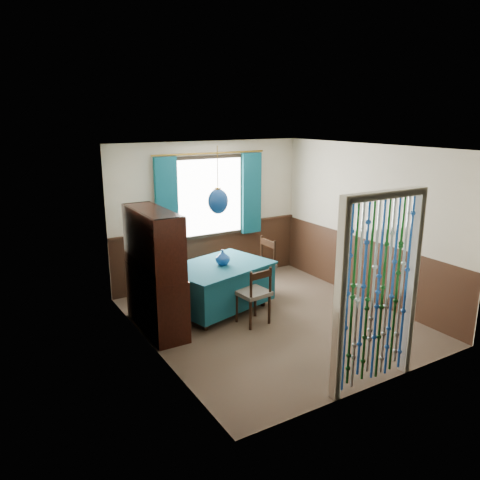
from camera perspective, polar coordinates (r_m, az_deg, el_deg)
floor at (r=6.99m, az=3.96°, el=-9.74°), size 4.00×4.00×0.00m
ceiling at (r=6.36m, az=4.37°, el=11.18°), size 4.00×4.00×0.00m
wall_back at (r=8.24m, az=-3.84°, el=3.26°), size 3.60×0.00×3.60m
wall_front at (r=5.13m, az=17.08°, el=-4.64°), size 3.60×0.00×3.60m
wall_left at (r=5.76m, az=-10.71°, el=-2.10°), size 0.00×4.00×4.00m
wall_right at (r=7.71m, az=15.20°, el=1.96°), size 0.00×4.00×4.00m
wainscot_back at (r=8.41m, az=-3.70°, el=-1.77°), size 3.60×0.00×3.60m
wainscot_front at (r=5.43m, az=16.35°, el=-12.09°), size 3.60×0.00×3.60m
wainscot_left at (r=6.02m, az=-10.23°, el=-8.92°), size 0.00×4.00×4.00m
wainscot_right at (r=7.90m, az=14.75°, el=-3.36°), size 0.00×4.00×4.00m
window at (r=8.14m, az=-3.71°, el=5.27°), size 1.32×0.12×1.42m
doorway at (r=5.24m, az=16.43°, el=-6.53°), size 1.16×0.12×2.18m
dining_table at (r=7.16m, az=-2.59°, el=-5.39°), size 1.74×1.41×0.73m
chair_near at (r=6.70m, az=1.75°, el=-6.56°), size 0.46×0.45×0.86m
chair_far at (r=7.66m, az=-6.44°, el=-3.98°), size 0.54×0.54×0.82m
chair_left at (r=6.67m, az=-8.37°, el=-6.88°), size 0.41×0.42×0.84m
chair_right at (r=7.81m, az=2.44°, el=-3.08°), size 0.45×0.47×0.94m
sideboard at (r=6.60m, az=-10.31°, el=-5.89°), size 0.46×1.31×1.71m
pendant_lamp at (r=6.82m, az=-2.71°, el=4.76°), size 0.30×0.30×0.98m
vase_table at (r=7.04m, az=-2.13°, el=-2.20°), size 0.25×0.25×0.21m
bowl_shelf at (r=6.24m, az=-9.34°, el=-1.24°), size 0.26×0.26×0.06m
vase_sideboard at (r=6.74m, az=-10.77°, el=-2.31°), size 0.20×0.20×0.18m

